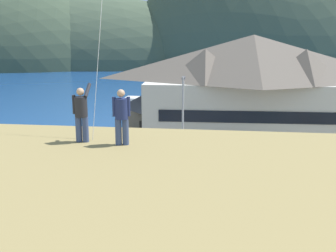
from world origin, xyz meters
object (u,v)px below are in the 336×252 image
Objects in this scene: moored_boat_wharfside at (133,107)px; parked_car_mid_row_far at (58,168)px; parked_car_corner_spot at (242,174)px; person_companion at (122,115)px; storage_shed_waterside at (149,113)px; person_kite_flyer at (81,113)px; parking_light_pole at (183,118)px; harbor_lodge at (252,85)px; wharf_dock at (158,111)px; parked_car_back_row_right at (104,211)px.

moored_boat_wharfside reaches higher than parked_car_mid_row_far.
person_companion is (-4.82, -15.31, 7.19)m from parked_car_corner_spot.
storage_shed_waterside is 14.52m from moored_boat_wharfside.
person_kite_flyer is at bearing 172.00° from person_companion.
storage_shed_waterside is at bearing 113.07° from parking_light_pole.
person_companion reaches higher than storage_shed_waterside.
person_kite_flyer is at bearing -79.93° from moored_boat_wharfside.
wharf_dock is at bearing 130.98° from harbor_lodge.
parked_car_back_row_right is at bearing -86.97° from storage_shed_waterside.
person_kite_flyer is at bearing -95.16° from parking_light_pole.
harbor_lodge is 2.70× the size of moored_boat_wharfside.
parked_car_back_row_right is 11.40m from parking_light_pole.
parked_car_mid_row_far is at bearing -96.94° from wharf_dock.
parked_car_mid_row_far is 10.20m from parking_light_pole.
harbor_lodge reaches higher than parked_car_mid_row_far.
harbor_lodge is at bearing -3.05° from storage_shed_waterside.
parked_car_corner_spot and parked_car_mid_row_far have the same top height.
moored_boat_wharfside is at bearing 101.75° from person_companion.
parked_car_mid_row_far is 2.29× the size of person_kite_flyer.
parked_car_mid_row_far is at bearing 116.25° from person_kite_flyer.
moored_boat_wharfside is 1.13× the size of parking_light_pole.
person_companion is (5.28, -42.35, 7.91)m from wharf_dock.
moored_boat_wharfside is (-15.37, 14.22, -5.02)m from harbor_lodge.
parked_car_corner_spot is (13.79, -27.82, 0.34)m from moored_boat_wharfside.
person_companion is (-6.40, -28.91, 2.52)m from harbor_lodge.
parked_car_back_row_right is at bearing -108.83° from parking_light_pole.
person_kite_flyer is at bearing -77.00° from parked_car_back_row_right.
moored_boat_wharfside is 1.93× the size of parked_car_back_row_right.
parked_car_corner_spot is 17.85m from person_kite_flyer.
parked_car_back_row_right is at bearing -114.94° from harbor_lodge.
storage_shed_waterside is 1.26× the size of parked_car_corner_spot.
person_kite_flyer reaches higher than person_companion.
parking_light_pole reaches higher than parked_car_corner_spot.
person_companion is at bearing -8.00° from person_kite_flyer.
parked_car_corner_spot is 13.44m from parked_car_mid_row_far.
moored_boat_wharfside is at bearing 108.77° from storage_shed_waterside.
parked_car_mid_row_far is 0.57× the size of parking_light_pole.
harbor_lodge is 5.21× the size of parked_car_back_row_right.
parked_car_mid_row_far is 2.44× the size of person_companion.
harbor_lodge reaches higher than person_kite_flyer.
harbor_lodge is at bearing 77.52° from person_companion.
storage_shed_waterside is at bearing 122.85° from parked_car_corner_spot.
harbor_lodge reaches higher than parking_light_pole.
wharf_dock is 3.39× the size of parked_car_corner_spot.
storage_shed_waterside is (-10.73, 0.57, -3.24)m from harbor_lodge.
parked_car_corner_spot is (-1.58, -13.60, -4.68)m from harbor_lodge.
parked_car_corner_spot is 1.02× the size of parked_car_mid_row_far.
harbor_lodge is 4.17× the size of storage_shed_waterside.
harbor_lodge is at bearing -42.77° from moored_boat_wharfside.
person_companion is at bearing -102.48° from harbor_lodge.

